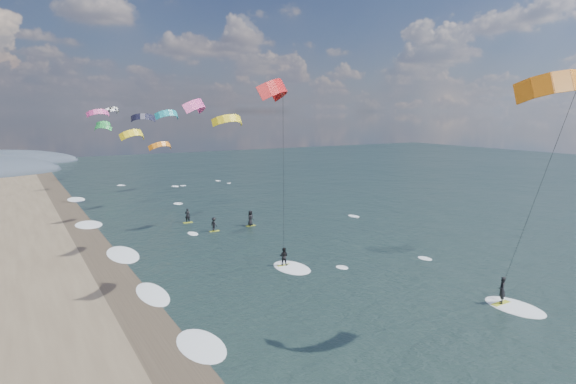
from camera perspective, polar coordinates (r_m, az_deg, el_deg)
ground at (r=28.83m, az=14.62°, el=-17.21°), size 260.00×260.00×0.00m
wet_sand_strip at (r=31.41m, az=-16.20°, el=-14.96°), size 3.00×240.00×0.00m
kitesurfer_near_a at (r=28.57m, az=29.88°, el=6.10°), size 8.05×8.98×15.30m
kitesurfer_near_b at (r=34.27m, az=-0.33°, el=4.47°), size 6.80×9.06×15.42m
far_kitesurfers at (r=54.34m, az=-7.67°, el=-3.30°), size 6.72×6.23×1.79m
bg_kite_field at (r=75.74m, az=-17.22°, el=8.06°), size 12.80×69.03×7.22m
shoreline_surf at (r=35.94m, az=-16.24°, el=-11.77°), size 2.40×79.40×0.11m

